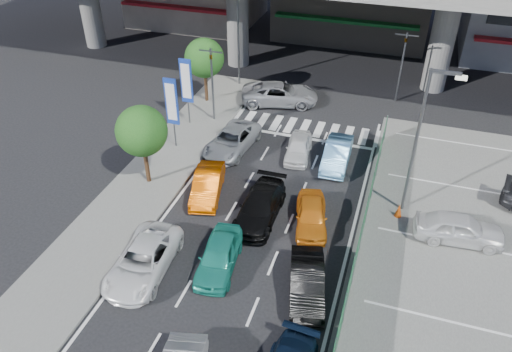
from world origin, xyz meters
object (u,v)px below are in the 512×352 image
(street_lamp_right, at_px, (422,132))
(crossing_wagon_silver, at_px, (280,94))
(kei_truck_front_right, at_px, (337,154))
(wagon_silver_front_left, at_px, (232,140))
(signboard_far, at_px, (186,83))
(taxi_orange_left, at_px, (208,185))
(tree_far, at_px, (204,58))
(hatch_black_mid_right, at_px, (307,283))
(traffic_light_left, at_px, (211,67))
(traffic_cone, at_px, (399,210))
(sedan_white_mid_left, at_px, (143,260))
(sedan_black_mid, at_px, (260,207))
(street_lamp_left, at_px, (240,25))
(tree_near, at_px, (142,131))
(taxi_orange_right, at_px, (311,215))
(sedan_white_front_mid, at_px, (298,148))
(taxi_teal_mid, at_px, (219,256))
(parked_sedan_white, at_px, (460,228))
(traffic_light_right, at_px, (404,50))
(signboard_near, at_px, (172,104))

(street_lamp_right, relative_size, crossing_wagon_silver, 1.44)
(kei_truck_front_right, bearing_deg, wagon_silver_front_left, -177.77)
(signboard_far, relative_size, taxi_orange_left, 1.14)
(tree_far, bearing_deg, hatch_black_mid_right, -54.43)
(kei_truck_front_right, bearing_deg, traffic_light_left, 161.46)
(traffic_light_left, relative_size, traffic_cone, 7.08)
(sedan_white_mid_left, distance_m, wagon_silver_front_left, 11.11)
(sedan_white_mid_left, bearing_deg, traffic_cone, 31.37)
(traffic_light_left, bearing_deg, sedan_black_mid, -55.40)
(kei_truck_front_right, bearing_deg, hatch_black_mid_right, -88.07)
(crossing_wagon_silver, bearing_deg, hatch_black_mid_right, -175.56)
(street_lamp_right, bearing_deg, hatch_black_mid_right, -116.55)
(street_lamp_left, bearing_deg, traffic_light_left, -88.80)
(sedan_white_mid_left, relative_size, hatch_black_mid_right, 1.19)
(kei_truck_front_right, bearing_deg, tree_near, -153.59)
(signboard_far, relative_size, kei_truck_front_right, 1.12)
(taxi_orange_right, distance_m, sedan_white_front_mid, 6.52)
(tree_far, xyz_separation_m, taxi_teal_mid, (7.10, -15.48, -2.70))
(tree_far, height_order, parked_sedan_white, tree_far)
(crossing_wagon_silver, bearing_deg, sedan_white_mid_left, 160.93)
(traffic_light_right, relative_size, tree_near, 1.08)
(traffic_light_right, height_order, tree_near, traffic_light_right)
(street_lamp_right, bearing_deg, sedan_black_mid, -157.41)
(sedan_white_mid_left, height_order, sedan_white_front_mid, sedan_white_mid_left)
(tree_far, bearing_deg, crossing_wagon_silver, 15.13)
(hatch_black_mid_right, relative_size, parked_sedan_white, 0.97)
(signboard_far, xyz_separation_m, crossing_wagon_silver, (5.01, 4.91, -2.29))
(taxi_orange_left, relative_size, sedan_black_mid, 0.86)
(signboard_far, distance_m, hatch_black_mid_right, 16.76)
(traffic_light_right, height_order, traffic_cone, traffic_light_right)
(signboard_far, xyz_separation_m, tree_far, (-0.20, 3.51, 0.32))
(hatch_black_mid_right, bearing_deg, traffic_light_left, 112.29)
(hatch_black_mid_right, bearing_deg, sedan_white_mid_left, 173.72)
(signboard_near, relative_size, sedan_white_mid_left, 0.95)
(taxi_orange_right, height_order, wagon_silver_front_left, wagon_silver_front_left)
(signboard_far, height_order, taxi_orange_right, signboard_far)
(hatch_black_mid_right, bearing_deg, tree_near, 139.34)
(crossing_wagon_silver, bearing_deg, tree_near, 144.61)
(tree_far, bearing_deg, wagon_silver_front_left, -54.19)
(sedan_black_mid, height_order, sedan_white_front_mid, sedan_black_mid)
(signboard_far, relative_size, crossing_wagon_silver, 0.85)
(traffic_light_right, distance_m, parked_sedan_white, 15.61)
(traffic_light_left, bearing_deg, signboard_near, -104.02)
(tree_near, distance_m, kei_truck_front_right, 11.49)
(crossing_wagon_silver, bearing_deg, kei_truck_front_right, -155.79)
(signboard_far, xyz_separation_m, parked_sedan_white, (17.37, -6.67, -2.28))
(taxi_teal_mid, height_order, sedan_white_front_mid, taxi_teal_mid)
(signboard_near, xyz_separation_m, parked_sedan_white, (16.97, -3.67, -2.28))
(tree_far, relative_size, taxi_orange_left, 1.17)
(signboard_far, xyz_separation_m, sedan_white_mid_left, (3.74, -13.29, -2.38))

